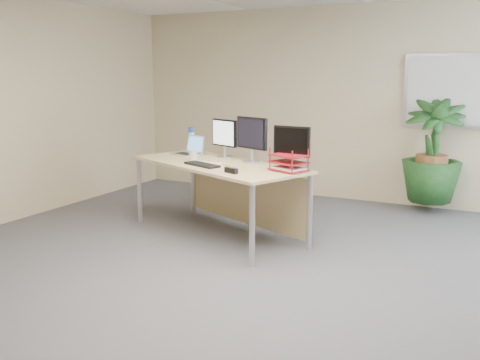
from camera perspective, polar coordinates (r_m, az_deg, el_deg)
The scene contains 17 objects.
floor at distance 4.23m, azimuth -1.30°, elevation -13.33°, with size 8.00×8.00×0.00m, color #4B4B50.
back_wall at distance 7.63m, azimuth 12.93°, elevation 7.84°, with size 7.00×0.04×2.70m, color beige.
whiteboard at distance 7.40m, azimuth 22.10°, elevation 8.77°, with size 1.30×0.04×0.95m.
desk at distance 5.93m, azimuth -1.52°, elevation 0.30°, with size 2.29×1.63×0.81m.
floor_plant at distance 7.22m, azimuth 19.80°, elevation 2.50°, with size 0.84×0.84×1.50m, color #163C15.
monitor_left at distance 6.16m, azimuth -1.66°, elevation 4.72°, with size 0.38×0.19×0.44m.
monitor_right at distance 5.81m, azimuth 1.27°, elevation 4.64°, with size 0.43×0.21×0.49m.
monitor_dark at distance 5.40m, azimuth 5.53°, elevation 3.76°, with size 0.40×0.18×0.44m.
laptop at distance 6.45m, azimuth -5.35°, elevation 3.22°, with size 0.40×0.38×0.23m.
keyboard at distance 5.65m, azimuth -4.07°, elevation 1.65°, with size 0.45×0.15×0.02m, color black.
coffee_mug at distance 6.03m, azimuth -5.01°, elevation 2.58°, with size 0.13×0.09×0.10m.
spiral_notebook at distance 5.82m, azimuth -3.02°, elevation 1.86°, with size 0.27×0.20×0.01m, color white.
orange_pen at distance 5.84m, azimuth -2.86°, elevation 2.03°, with size 0.01×0.01×0.15m, color orange.
yellow_highlighter at distance 5.66m, azimuth -1.50°, elevation 1.65°, with size 0.02×0.02×0.12m, color yellow.
water_bottle at distance 6.73m, azimuth -5.20°, elevation 4.29°, with size 0.08×0.08×0.30m.
letter_tray at distance 5.34m, azimuth 5.22°, elevation 1.72°, with size 0.41×0.37×0.16m.
stapler at distance 5.21m, azimuth -0.95°, elevation 1.02°, with size 0.16×0.04×0.05m, color black.
Camera 1 is at (1.80, -3.41, 1.76)m, focal length 40.00 mm.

